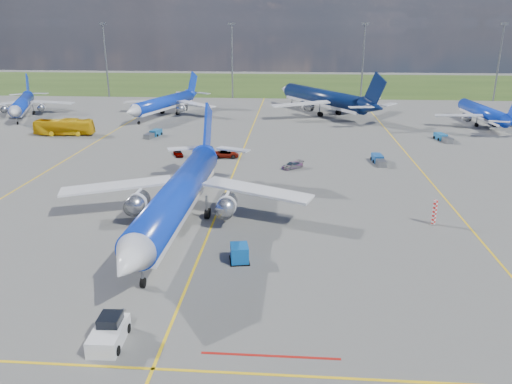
# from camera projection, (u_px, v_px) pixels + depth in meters

# --- Properties ---
(ground) EXTENTS (400.00, 400.00, 0.00)m
(ground) POSITION_uv_depth(u_px,v_px,m) (203.00, 246.00, 53.12)
(ground) COLOR #5B5B58
(ground) RESTS_ON ground
(grass_strip) EXTENTS (400.00, 80.00, 0.01)m
(grass_strip) POSITION_uv_depth(u_px,v_px,m) (270.00, 84.00, 194.75)
(grass_strip) COLOR #2D4719
(grass_strip) RESTS_ON ground
(taxiway_lines) EXTENTS (60.25, 160.00, 0.02)m
(taxiway_lines) POSITION_uv_depth(u_px,v_px,m) (235.00, 172.00, 79.26)
(taxiway_lines) COLOR yellow
(taxiway_lines) RESTS_ON ground
(floodlight_masts) EXTENTS (202.20, 0.50, 22.70)m
(floodlight_masts) POSITION_uv_depth(u_px,v_px,m) (297.00, 57.00, 152.24)
(floodlight_masts) COLOR slate
(floodlight_masts) RESTS_ON ground
(warning_post) EXTENTS (0.50, 0.50, 3.00)m
(warning_post) POSITION_uv_depth(u_px,v_px,m) (434.00, 212.00, 58.36)
(warning_post) COLOR red
(warning_post) RESTS_ON ground
(bg_jet_nw) EXTENTS (37.21, 41.89, 9.08)m
(bg_jet_nw) POSITION_uv_depth(u_px,v_px,m) (24.00, 116.00, 127.00)
(bg_jet_nw) COLOR #0D2FB9
(bg_jet_nw) RESTS_ON ground
(bg_jet_nnw) EXTENTS (36.80, 42.70, 9.54)m
(bg_jet_nnw) POSITION_uv_depth(u_px,v_px,m) (165.00, 116.00, 127.49)
(bg_jet_nnw) COLOR #0D2FB9
(bg_jet_nnw) RESTS_ON ground
(bg_jet_n) EXTENTS (53.78, 57.26, 11.98)m
(bg_jet_n) POSITION_uv_depth(u_px,v_px,m) (322.00, 114.00, 130.25)
(bg_jet_n) COLOR #07163D
(bg_jet_n) RESTS_ON ground
(bg_jet_ne) EXTENTS (26.93, 34.19, 8.56)m
(bg_jet_ne) POSITION_uv_depth(u_px,v_px,m) (481.00, 125.00, 116.20)
(bg_jet_ne) COLOR #0D2FB9
(bg_jet_ne) RESTS_ON ground
(main_airliner) EXTENTS (33.55, 43.63, 11.28)m
(main_airliner) POSITION_uv_depth(u_px,v_px,m) (181.00, 226.00, 58.34)
(main_airliner) COLOR #0D2FB9
(main_airliner) RESTS_ON ground
(pushback_tug) EXTENTS (2.31, 5.83, 1.96)m
(pushback_tug) POSITION_uv_depth(u_px,v_px,m) (109.00, 333.00, 36.90)
(pushback_tug) COLOR silver
(pushback_tug) RESTS_ON ground
(uld_container) EXTENTS (2.09, 2.43, 1.72)m
(uld_container) POSITION_uv_depth(u_px,v_px,m) (239.00, 253.00, 49.44)
(uld_container) COLOR #0B4D9E
(uld_container) RESTS_ON ground
(apron_bus) EXTENTS (12.43, 3.73, 3.42)m
(apron_bus) POSITION_uv_depth(u_px,v_px,m) (64.00, 127.00, 105.16)
(apron_bus) COLOR #EBB60D
(apron_bus) RESTS_ON ground
(service_car_a) EXTENTS (2.60, 3.58, 1.13)m
(service_car_a) POSITION_uv_depth(u_px,v_px,m) (178.00, 153.00, 88.80)
(service_car_a) COLOR #999999
(service_car_a) RESTS_ON ground
(service_car_b) EXTENTS (4.70, 2.50, 1.26)m
(service_car_b) POSITION_uv_depth(u_px,v_px,m) (226.00, 154.00, 87.81)
(service_car_b) COLOR #999999
(service_car_b) RESTS_ON ground
(service_car_c) EXTENTS (4.03, 3.72, 1.14)m
(service_car_c) POSITION_uv_depth(u_px,v_px,m) (292.00, 165.00, 81.20)
(service_car_c) COLOR #999999
(service_car_c) RESTS_ON ground
(baggage_tug_w) EXTENTS (1.86, 5.61, 1.24)m
(baggage_tug_w) POSITION_uv_depth(u_px,v_px,m) (379.00, 160.00, 84.29)
(baggage_tug_w) COLOR #17498D
(baggage_tug_w) RESTS_ON ground
(baggage_tug_c) EXTENTS (2.71, 5.67, 1.23)m
(baggage_tug_c) POSITION_uv_depth(u_px,v_px,m) (154.00, 134.00, 104.04)
(baggage_tug_c) COLOR #185A92
(baggage_tug_c) RESTS_ON ground
(baggage_tug_e) EXTENTS (2.68, 5.80, 1.26)m
(baggage_tug_e) POSITION_uv_depth(u_px,v_px,m) (443.00, 138.00, 100.40)
(baggage_tug_e) COLOR #1A5E9C
(baggage_tug_e) RESTS_ON ground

